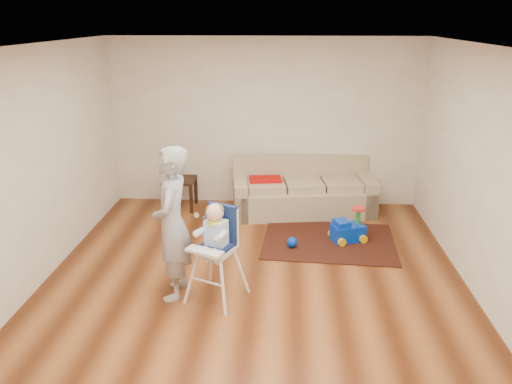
# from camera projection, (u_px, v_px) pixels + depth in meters

# --- Properties ---
(ground) EXTENTS (5.50, 5.50, 0.00)m
(ground) POSITION_uv_depth(u_px,v_px,m) (254.00, 283.00, 5.91)
(ground) COLOR #4E230D
(ground) RESTS_ON ground
(room_envelope) EXTENTS (5.04, 5.52, 2.72)m
(room_envelope) POSITION_uv_depth(u_px,v_px,m) (257.00, 117.00, 5.78)
(room_envelope) COLOR beige
(room_envelope) RESTS_ON ground
(sofa) EXTENTS (2.30, 1.18, 0.85)m
(sofa) POSITION_uv_depth(u_px,v_px,m) (303.00, 187.00, 7.90)
(sofa) COLOR tan
(sofa) RESTS_ON ground
(side_table) EXTENTS (0.50, 0.50, 0.50)m
(side_table) POSITION_uv_depth(u_px,v_px,m) (180.00, 193.00, 8.14)
(side_table) COLOR black
(side_table) RESTS_ON ground
(area_rug) EXTENTS (1.89, 1.47, 0.01)m
(area_rug) POSITION_uv_depth(u_px,v_px,m) (329.00, 241.00, 6.98)
(area_rug) COLOR black
(area_rug) RESTS_ON ground
(ride_on_toy) EXTENTS (0.52, 0.45, 0.48)m
(ride_on_toy) POSITION_uv_depth(u_px,v_px,m) (348.00, 224.00, 6.92)
(ride_on_toy) COLOR #0637CF
(ride_on_toy) RESTS_ON area_rug
(toy_ball) EXTENTS (0.14, 0.14, 0.14)m
(toy_ball) POSITION_uv_depth(u_px,v_px,m) (292.00, 242.00, 6.76)
(toy_ball) COLOR #0637CF
(toy_ball) RESTS_ON area_rug
(high_chair) EXTENTS (0.69, 0.69, 1.13)m
(high_chair) POSITION_uv_depth(u_px,v_px,m) (216.00, 254.00, 5.42)
(high_chair) COLOR white
(high_chair) RESTS_ON ground
(adult) EXTENTS (0.43, 0.64, 1.72)m
(adult) POSITION_uv_depth(u_px,v_px,m) (172.00, 224.00, 5.38)
(adult) COLOR #99999C
(adult) RESTS_ON ground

